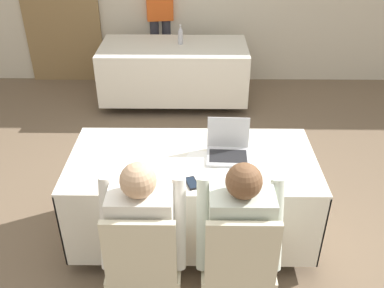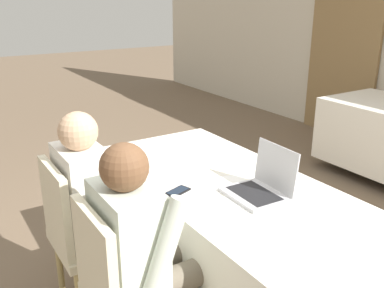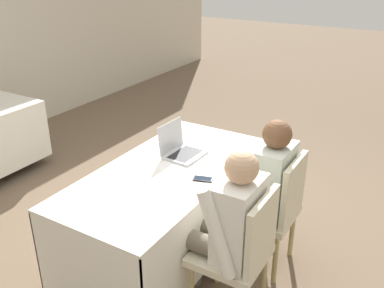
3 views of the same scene
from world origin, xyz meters
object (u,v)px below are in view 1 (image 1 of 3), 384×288
person_white_shirt (238,228)px  person_red_shirt (160,14)px  laptop (228,149)px  water_bottle (180,35)px  chair_near_left (144,259)px  person_checkered_shirt (144,227)px  cell_phone (192,183)px  chair_near_right (238,260)px

person_white_shirt → person_red_shirt: person_red_shirt is taller
laptop → water_bottle: bearing=101.9°
water_bottle → chair_near_left: (-0.11, -3.22, -0.34)m
person_white_shirt → laptop: bearing=-87.8°
chair_near_left → person_white_shirt: 0.59m
laptop → chair_near_left: size_ratio=0.34×
person_checkered_shirt → cell_phone: bearing=-130.5°
chair_near_right → person_white_shirt: size_ratio=0.78×
person_checkered_shirt → water_bottle: bearing=-92.1°
laptop → person_white_shirt: 0.69m
person_white_shirt → person_red_shirt: size_ratio=0.73×
laptop → water_bottle: 2.48m
cell_phone → person_red_shirt: person_red_shirt is taller
chair_near_left → person_red_shirt: bearing=-87.3°
person_white_shirt → person_red_shirt: bearing=-78.9°
cell_phone → person_checkered_shirt: person_checkered_shirt is taller
chair_near_left → person_checkered_shirt: (0.00, 0.10, 0.16)m
cell_phone → person_red_shirt: size_ratio=0.09×
cell_phone → chair_near_right: (0.28, -0.43, -0.24)m
water_bottle → person_red_shirt: size_ratio=0.15×
chair_near_left → person_red_shirt: person_red_shirt is taller
person_checkered_shirt → person_white_shirt: 0.56m
water_bottle → chair_near_right: water_bottle is taller
person_checkered_shirt → person_white_shirt: same height
person_checkered_shirt → person_white_shirt: (0.56, 0.00, 0.00)m
person_checkered_shirt → person_red_shirt: bearing=-87.3°
chair_near_right → person_red_shirt: size_ratio=0.57×
laptop → chair_near_left: bearing=-122.4°
water_bottle → person_checkered_shirt: size_ratio=0.20×
water_bottle → person_red_shirt: (-0.29, 0.66, 0.07)m
laptop → person_red_shirt: (-0.72, 3.11, 0.13)m
chair_near_left → person_white_shirt: bearing=-169.6°
person_checkered_shirt → person_white_shirt: bearing=-180.0°
chair_near_right → person_red_shirt: person_red_shirt is taller
laptop → chair_near_right: 0.83m
cell_phone → person_checkered_shirt: (-0.28, -0.33, -0.08)m
laptop → chair_near_right: (0.03, -0.78, -0.28)m
person_checkered_shirt → person_red_shirt: 3.80m
water_bottle → person_red_shirt: person_red_shirt is taller
cell_phone → person_red_shirt: (-0.46, 3.45, 0.17)m
water_bottle → chair_near_right: 3.27m
water_bottle → cell_phone: bearing=-86.5°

